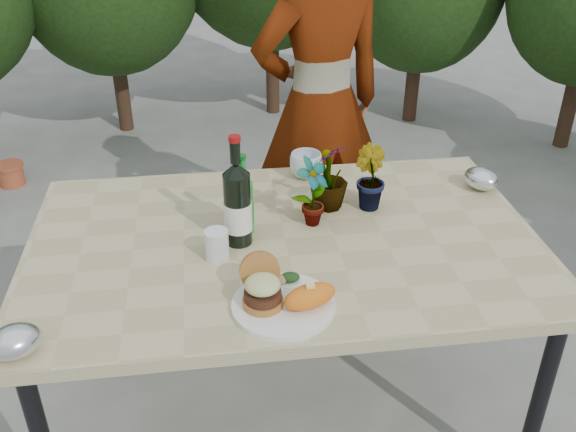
{
  "coord_description": "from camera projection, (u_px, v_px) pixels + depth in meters",
  "views": [
    {
      "loc": [
        -0.22,
        -1.68,
        1.84
      ],
      "look_at": [
        0.0,
        -0.08,
        0.88
      ],
      "focal_mm": 40.0,
      "sensor_mm": 36.0,
      "label": 1
    }
  ],
  "objects": [
    {
      "name": "terracotta_pot",
      "position": [
        11.0,
        174.0,
        3.9
      ],
      "size": [
        0.17,
        0.17,
        0.14
      ],
      "color": "#B44F2E",
      "rests_on": "ground"
    },
    {
      "name": "plastic_cup",
      "position": [
        217.0,
        245.0,
        1.9
      ],
      "size": [
        0.07,
        0.07,
        0.09
      ],
      "primitive_type": "cylinder",
      "color": "silver",
      "rests_on": "patio_table"
    },
    {
      "name": "blue_bowl",
      "position": [
        306.0,
        165.0,
        2.36
      ],
      "size": [
        0.13,
        0.13,
        0.1
      ],
      "primitive_type": "imported",
      "rotation": [
        0.0,
        0.0,
        0.04
      ],
      "color": "silver",
      "rests_on": "patio_table"
    },
    {
      "name": "foil_packet_left",
      "position": [
        15.0,
        341.0,
        1.55
      ],
      "size": [
        0.16,
        0.15,
        0.08
      ],
      "primitive_type": "ellipsoid",
      "rotation": [
        0.0,
        0.0,
        0.42
      ],
      "color": "silver",
      "rests_on": "patio_table"
    },
    {
      "name": "seedling_left",
      "position": [
        312.0,
        193.0,
        2.03
      ],
      "size": [
        0.15,
        0.14,
        0.23
      ],
      "primitive_type": "imported",
      "rotation": [
        0.0,
        0.0,
        0.7
      ],
      "color": "#215E20",
      "rests_on": "patio_table"
    },
    {
      "name": "burger_stack",
      "position": [
        262.0,
        287.0,
        1.7
      ],
      "size": [
        0.11,
        0.16,
        0.11
      ],
      "color": "#B7722D",
      "rests_on": "dinner_plate"
    },
    {
      "name": "patio_table",
      "position": [
        285.0,
        254.0,
        2.04
      ],
      "size": [
        1.6,
        1.0,
        0.75
      ],
      "color": "tan",
      "rests_on": "ground"
    },
    {
      "name": "seedling_mid",
      "position": [
        369.0,
        178.0,
        2.14
      ],
      "size": [
        0.13,
        0.15,
        0.22
      ],
      "primitive_type": "imported",
      "rotation": [
        0.0,
        0.0,
        1.92
      ],
      "color": "#236121",
      "rests_on": "patio_table"
    },
    {
      "name": "foil_packet_right",
      "position": [
        481.0,
        179.0,
        2.29
      ],
      "size": [
        0.16,
        0.17,
        0.08
      ],
      "primitive_type": "ellipsoid",
      "rotation": [
        0.0,
        0.0,
        2.11
      ],
      "color": "silver",
      "rests_on": "patio_table"
    },
    {
      "name": "seedling_right",
      "position": [
        329.0,
        177.0,
        2.13
      ],
      "size": [
        0.18,
        0.18,
        0.23
      ],
      "primitive_type": "imported",
      "rotation": [
        0.0,
        0.0,
        3.9
      ],
      "color": "#266020",
      "rests_on": "patio_table"
    },
    {
      "name": "person",
      "position": [
        320.0,
        106.0,
        2.76
      ],
      "size": [
        0.69,
        0.54,
        1.67
      ],
      "primitive_type": "imported",
      "rotation": [
        0.0,
        0.0,
        3.39
      ],
      "color": "#8E5647",
      "rests_on": "ground"
    },
    {
      "name": "ground",
      "position": [
        285.0,
        407.0,
        2.4
      ],
      "size": [
        80.0,
        80.0,
        0.0
      ],
      "primitive_type": "plane",
      "color": "slate",
      "rests_on": "ground"
    },
    {
      "name": "dinner_plate",
      "position": [
        283.0,
        305.0,
        1.72
      ],
      "size": [
        0.28,
        0.28,
        0.01
      ],
      "primitive_type": "cylinder",
      "color": "white",
      "rests_on": "patio_table"
    },
    {
      "name": "sweet_potato",
      "position": [
        310.0,
        296.0,
        1.69
      ],
      "size": [
        0.17,
        0.12,
        0.06
      ],
      "primitive_type": "ellipsoid",
      "rotation": [
        0.0,
        0.0,
        0.35
      ],
      "color": "orange",
      "rests_on": "dinner_plate"
    },
    {
      "name": "sparkling_water",
      "position": [
        244.0,
        204.0,
        2.0
      ],
      "size": [
        0.06,
        0.06,
        0.27
      ],
      "rotation": [
        0.0,
        0.0,
        -0.13
      ],
      "color": "#1A902D",
      "rests_on": "patio_table"
    },
    {
      "name": "wine_bottle",
      "position": [
        238.0,
        205.0,
        1.93
      ],
      "size": [
        0.09,
        0.09,
        0.36
      ],
      "rotation": [
        0.0,
        0.0,
        0.15
      ],
      "color": "black",
      "rests_on": "patio_table"
    },
    {
      "name": "grilled_veg",
      "position": [
        285.0,
        278.0,
        1.79
      ],
      "size": [
        0.08,
        0.05,
        0.03
      ],
      "color": "olive",
      "rests_on": "dinner_plate"
    }
  ]
}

